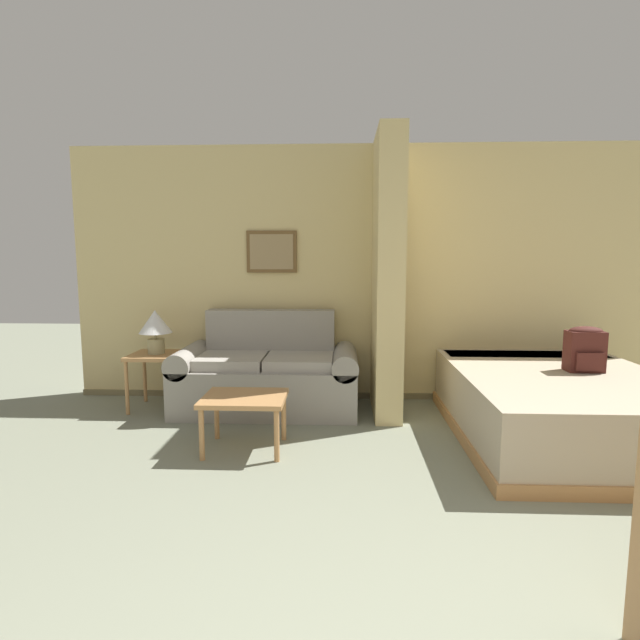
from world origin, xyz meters
TOP-DOWN VIEW (x-y plane):
  - wall_back at (-0.00, 4.43)m, footprint 6.41×0.16m
  - wall_partition_pillar at (-0.00, 3.92)m, footprint 0.24×0.89m
  - couch at (-1.14, 3.95)m, footprint 1.75×0.84m
  - coffee_table at (-1.16, 2.91)m, footprint 0.63×0.52m
  - side_table at (-2.22, 3.93)m, footprint 0.49×0.49m
  - table_lamp at (-2.22, 3.93)m, footprint 0.31×0.31m
  - bed at (1.36, 3.25)m, footprint 1.67×2.15m
  - backpack at (1.57, 3.33)m, footprint 0.29×0.19m

SIDE VIEW (x-z plane):
  - bed at x=1.36m, z-range 0.00..0.55m
  - couch at x=-1.14m, z-range -0.14..0.81m
  - coffee_table at x=-1.16m, z-range 0.16..0.58m
  - side_table at x=-2.22m, z-range 0.19..0.74m
  - backpack at x=1.57m, z-range 0.55..0.92m
  - table_lamp at x=-2.22m, z-range 0.61..1.04m
  - wall_back at x=0.00m, z-range -0.01..2.59m
  - wall_partition_pillar at x=0.00m, z-range 0.00..2.60m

